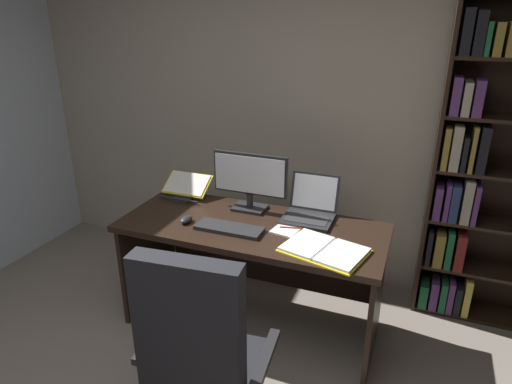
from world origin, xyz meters
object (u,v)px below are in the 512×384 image
object	(u,v)px
open_binder	(324,250)
keyboard	(229,228)
bookshelf	(492,176)
desk	(256,248)
notepad	(288,228)
laptop	(310,210)
computer_mouse	(186,220)
pen	(291,228)
monitor	(250,181)
office_chair	(202,368)
reading_stand_with_book	(186,186)

from	to	relation	value
open_binder	keyboard	bearing A→B (deg)	-170.33
bookshelf	open_binder	xyz separation A→B (m)	(-0.87, -0.86, -0.26)
desk	notepad	world-z (taller)	notepad
laptop	computer_mouse	xyz separation A→B (m)	(-0.71, -0.35, -0.04)
notepad	computer_mouse	bearing A→B (deg)	-167.12
bookshelf	keyboard	distance (m)	1.70
notepad	pen	size ratio (longest dim) A/B	1.50
open_binder	notepad	bearing A→B (deg)	159.04
notepad	pen	xyz separation A→B (m)	(0.02, 0.00, 0.01)
pen	open_binder	bearing A→B (deg)	-37.43
desk	monitor	bearing A→B (deg)	124.81
office_chair	monitor	xyz separation A→B (m)	(-0.22, 1.16, 0.49)
desk	notepad	bearing A→B (deg)	-12.83
monitor	reading_stand_with_book	distance (m)	0.54
laptop	computer_mouse	distance (m)	0.80
reading_stand_with_book	computer_mouse	bearing A→B (deg)	-60.73
bookshelf	notepad	xyz separation A→B (m)	(-1.14, -0.67, -0.27)
bookshelf	reading_stand_with_book	world-z (taller)	bookshelf
reading_stand_with_book	open_binder	xyz separation A→B (m)	(1.12, -0.44, -0.06)
computer_mouse	notepad	size ratio (longest dim) A/B	0.50
pen	office_chair	bearing A→B (deg)	-97.51
laptop	reading_stand_with_book	size ratio (longest dim) A/B	0.97
laptop	bookshelf	bearing A→B (deg)	23.52
monitor	computer_mouse	bearing A→B (deg)	-131.21
office_chair	keyboard	xyz separation A→B (m)	(-0.22, 0.81, 0.30)
laptop	computer_mouse	world-z (taller)	laptop
bookshelf	reading_stand_with_book	xyz separation A→B (m)	(-1.99, -0.42, -0.20)
reading_stand_with_book	office_chair	bearing A→B (deg)	-58.33
monitor	office_chair	bearing A→B (deg)	-79.02
computer_mouse	reading_stand_with_book	distance (m)	0.45
notepad	laptop	bearing A→B (deg)	68.32
pen	laptop	bearing A→B (deg)	73.24
monitor	reading_stand_with_book	xyz separation A→B (m)	(-0.52, 0.05, -0.13)
office_chair	bookshelf	bearing A→B (deg)	47.24
desk	notepad	distance (m)	0.32
office_chair	keyboard	distance (m)	0.90
monitor	laptop	size ratio (longest dim) A/B	1.58
keyboard	open_binder	distance (m)	0.61
open_binder	laptop	bearing A→B (deg)	129.86
computer_mouse	open_binder	bearing A→B (deg)	-3.16
pen	notepad	bearing A→B (deg)	180.00
computer_mouse	reading_stand_with_book	xyz separation A→B (m)	(-0.22, 0.39, 0.05)
keyboard	desk	bearing A→B (deg)	62.67
laptop	keyboard	size ratio (longest dim) A/B	0.78
desk	bookshelf	world-z (taller)	bookshelf
desk	open_binder	distance (m)	0.60
computer_mouse	bookshelf	bearing A→B (deg)	24.63
monitor	notepad	size ratio (longest dim) A/B	2.46
computer_mouse	office_chair	bearing A→B (deg)	-57.21
keyboard	computer_mouse	xyz separation A→B (m)	(-0.30, 0.00, 0.01)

